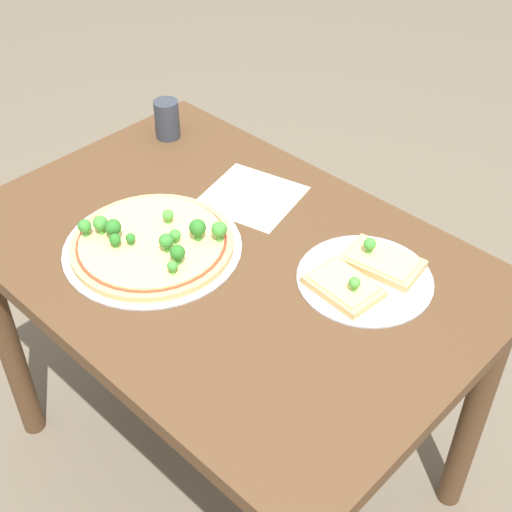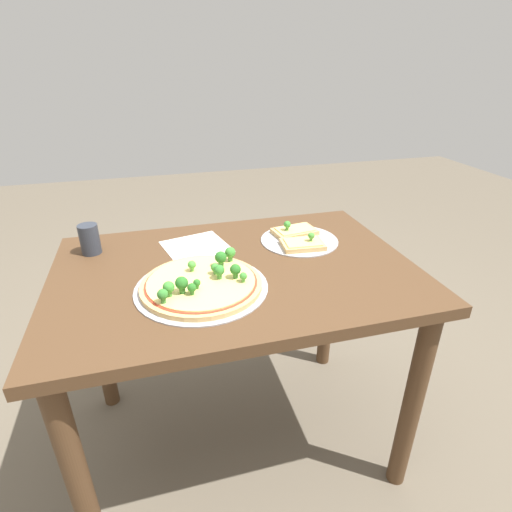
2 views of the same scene
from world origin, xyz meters
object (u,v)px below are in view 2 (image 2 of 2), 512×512
Objects in this scene: dining_table at (236,298)px; pizza_tray_slice at (299,238)px; pizza_tray_whole at (202,283)px; drinking_cup at (90,239)px.

dining_table is 4.04× the size of pizza_tray_slice.
pizza_tray_whole is (0.12, 0.10, 0.13)m from dining_table.
pizza_tray_whole is at bearing 39.61° from dining_table.
drinking_cup is at bearing -27.01° from dining_table.
drinking_cup is at bearing -44.89° from pizza_tray_whole.
pizza_tray_slice is 0.70m from drinking_cup.
drinking_cup is at bearing -7.20° from pizza_tray_slice.
dining_table is 0.32m from pizza_tray_slice.
pizza_tray_slice is (-0.26, -0.13, 0.12)m from dining_table.
dining_table is 0.52m from drinking_cup.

